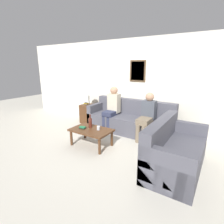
{
  "coord_description": "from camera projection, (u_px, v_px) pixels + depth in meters",
  "views": [
    {
      "loc": [
        2.12,
        -3.79,
        1.86
      ],
      "look_at": [
        -0.18,
        -0.19,
        0.71
      ],
      "focal_mm": 28.0,
      "sensor_mm": 36.0,
      "label": 1
    }
  ],
  "objects": [
    {
      "name": "ground_plane",
      "position": [
        121.0,
        137.0,
        4.67
      ],
      "size": [
        16.0,
        16.0,
        0.0
      ],
      "primitive_type": "plane",
      "color": "beige"
    },
    {
      "name": "wall_back",
      "position": [
        138.0,
        85.0,
        5.09
      ],
      "size": [
        9.0,
        0.08,
        2.6
      ],
      "color": "silver",
      "rests_on": "ground_plane"
    },
    {
      "name": "couch_main",
      "position": [
        130.0,
        121.0,
        4.99
      ],
      "size": [
        2.43,
        0.82,
        0.9
      ],
      "color": "#4C4C56",
      "rests_on": "ground_plane"
    },
    {
      "name": "couch_side",
      "position": [
        174.0,
        152.0,
        3.19
      ],
      "size": [
        0.82,
        1.63,
        0.9
      ],
      "rotation": [
        0.0,
        0.0,
        1.57
      ],
      "color": "#4C4C56",
      "rests_on": "ground_plane"
    },
    {
      "name": "coffee_table",
      "position": [
        91.0,
        132.0,
        4.1
      ],
      "size": [
        0.95,
        0.61,
        0.41
      ],
      "color": "#4C2D19",
      "rests_on": "ground_plane"
    },
    {
      "name": "side_table_with_lamp",
      "position": [
        88.0,
        112.0,
        5.76
      ],
      "size": [
        0.42,
        0.42,
        1.05
      ],
      "color": "#4C2D19",
      "rests_on": "ground_plane"
    },
    {
      "name": "wine_bottle",
      "position": [
        90.0,
        122.0,
        4.19
      ],
      "size": [
        0.08,
        0.08,
        0.33
      ],
      "color": "#562319",
      "rests_on": "coffee_table"
    },
    {
      "name": "drinking_glass",
      "position": [
        98.0,
        128.0,
        4.04
      ],
      "size": [
        0.07,
        0.07,
        0.09
      ],
      "color": "silver",
      "rests_on": "coffee_table"
    },
    {
      "name": "book_stack",
      "position": [
        83.0,
        128.0,
        4.14
      ],
      "size": [
        0.16,
        0.11,
        0.04
      ],
      "color": "black",
      "rests_on": "coffee_table"
    },
    {
      "name": "person_left",
      "position": [
        112.0,
        107.0,
        5.07
      ],
      "size": [
        0.34,
        0.58,
        1.27
      ],
      "color": "#2D334C",
      "rests_on": "ground_plane"
    },
    {
      "name": "person_right",
      "position": [
        147.0,
        114.0,
        4.44
      ],
      "size": [
        0.34,
        0.66,
        1.19
      ],
      "color": "#756651",
      "rests_on": "ground_plane"
    }
  ]
}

